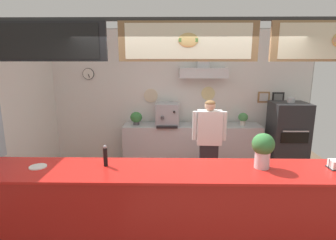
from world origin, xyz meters
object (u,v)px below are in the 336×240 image
object	(u,v)px
pizza_oven	(287,139)
pepper_grinder	(105,156)
potted_thyme	(221,118)
potted_basil	(136,118)
condiment_plate	(38,167)
basil_vase	(263,149)
shop_worker	(209,145)
potted_rosemary	(243,118)
espresso_machine	(167,114)
potted_oregano	(196,119)
napkin_holder	(336,165)

from	to	relation	value
pizza_oven	pepper_grinder	distance (m)	3.80
potted_thyme	pizza_oven	bearing A→B (deg)	-11.17
potted_basil	condiment_plate	bearing A→B (deg)	-107.05
basil_vase	shop_worker	bearing A→B (deg)	106.72
shop_worker	condiment_plate	xyz separation A→B (m)	(-2.14, -1.42, 0.19)
shop_worker	potted_rosemary	xyz separation A→B (m)	(0.84, 1.17, 0.21)
shop_worker	espresso_machine	xyz separation A→B (m)	(-0.71, 1.15, 0.28)
potted_oregano	potted_rosemary	bearing A→B (deg)	-0.82
pizza_oven	potted_oregano	distance (m)	1.82
pepper_grinder	napkin_holder	size ratio (longest dim) A/B	1.55
potted_rosemary	napkin_holder	world-z (taller)	potted_rosemary
espresso_machine	potted_basil	distance (m)	0.64
shop_worker	potted_rosemary	bearing A→B (deg)	-123.24
potted_rosemary	basil_vase	distance (m)	2.60
condiment_plate	basil_vase	world-z (taller)	basil_vase
potted_thyme	condiment_plate	bearing A→B (deg)	-134.62
potted_oregano	napkin_holder	bearing A→B (deg)	-62.28
basil_vase	condiment_plate	bearing A→B (deg)	-179.22
potted_oregano	potted_thyme	bearing A→B (deg)	-4.69
potted_rosemary	basil_vase	size ratio (longest dim) A/B	0.63
potted_oregano	napkin_holder	size ratio (longest dim) A/B	1.28
potted_oregano	condiment_plate	xyz separation A→B (m)	(-2.02, -2.60, 0.02)
condiment_plate	pizza_oven	bearing A→B (deg)	31.39
potted_oregano	potted_basil	size ratio (longest dim) A/B	0.77
napkin_holder	basil_vase	bearing A→B (deg)	179.02
potted_oregano	pepper_grinder	distance (m)	2.85
pizza_oven	basil_vase	bearing A→B (deg)	-118.52
potted_oregano	basil_vase	bearing A→B (deg)	-78.34
pizza_oven	shop_worker	size ratio (longest dim) A/B	0.95
espresso_machine	potted_oregano	world-z (taller)	espresso_machine
potted_basil	napkin_holder	xyz separation A→B (m)	(2.59, -2.56, 0.03)
potted_thyme	napkin_holder	size ratio (longest dim) A/B	1.72
pepper_grinder	napkin_holder	xyz separation A→B (m)	(2.61, -0.03, -0.08)
potted_rosemary	condiment_plate	distance (m)	3.95
pizza_oven	potted_thyme	size ratio (longest dim) A/B	5.51
potted_rosemary	basil_vase	bearing A→B (deg)	-99.39
condiment_plate	potted_oregano	bearing A→B (deg)	52.16
potted_rosemary	potted_basil	bearing A→B (deg)	-179.67
pizza_oven	potted_oregano	bearing A→B (deg)	170.66
pepper_grinder	potted_oregano	bearing A→B (deg)	63.81
napkin_holder	potted_rosemary	bearing A→B (deg)	98.94
potted_oregano	pepper_grinder	size ratio (longest dim) A/B	0.82
pizza_oven	pepper_grinder	size ratio (longest dim) A/B	6.12
potted_basil	basil_vase	distance (m)	3.10
basil_vase	napkin_holder	world-z (taller)	basil_vase
potted_oregano	basil_vase	size ratio (longest dim) A/B	0.51
pepper_grinder	napkin_holder	world-z (taller)	pepper_grinder
espresso_machine	potted_rosemary	size ratio (longest dim) A/B	1.94
potted_rosemary	pepper_grinder	bearing A→B (deg)	-131.03
espresso_machine	potted_oregano	size ratio (longest dim) A/B	2.40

